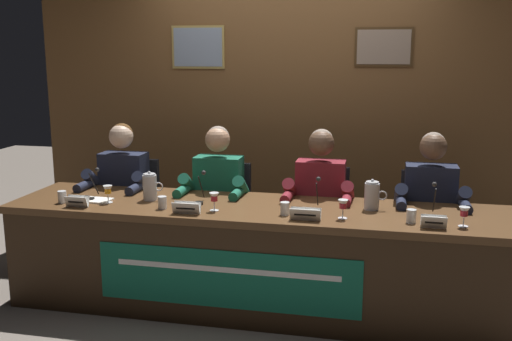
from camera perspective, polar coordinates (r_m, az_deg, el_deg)
The scene contains 30 objects.
ground_plane at distance 4.29m, azimuth -0.00°, elevation -12.99°, with size 12.00×12.00×0.00m, color #70665B.
wall_back_panelled at distance 5.26m, azimuth 3.16°, elevation 6.34°, with size 4.66×0.14×2.60m.
conference_table at distance 4.00m, azimuth -0.37°, elevation -7.02°, with size 3.46×0.79×0.73m.
chair_far_left at distance 5.01m, azimuth -11.96°, elevation -4.30°, with size 0.44×0.44×0.89m.
panelist_far_left at distance 4.77m, azimuth -13.07°, elevation -1.75°, with size 0.51×0.48×1.22m.
nameplate_far_left at distance 4.19m, azimuth -17.01°, elevation -2.89°, with size 0.16×0.06×0.08m.
juice_glass_far_left at distance 4.23m, azimuth -14.21°, elevation -1.93°, with size 0.06×0.06×0.12m.
water_cup_far_left at distance 4.33m, azimuth -18.33°, elevation -2.51°, with size 0.06×0.06×0.08m.
microphone_far_left at distance 4.36m, azimuth -15.60°, elevation -1.76°, with size 0.06×0.17×0.22m.
chair_center_left at distance 4.75m, azimuth -3.19°, elevation -4.95°, with size 0.44×0.44×0.89m.
panelist_center_left at distance 4.49m, azimuth -3.91°, elevation -2.29°, with size 0.51×0.48×1.22m.
nameplate_center_left at distance 3.87m, azimuth -6.78°, elevation -3.63°, with size 0.19×0.06×0.08m.
juice_glass_center_left at distance 3.91m, azimuth -4.09°, elevation -2.71°, with size 0.06×0.06×0.12m.
water_cup_center_left at distance 4.02m, azimuth -9.09°, elevation -3.16°, with size 0.06×0.06×0.08m.
microphone_center_left at distance 4.12m, azimuth -5.42°, elevation -2.17°, with size 0.06×0.17×0.22m.
chair_center_right at distance 4.61m, azimuth 6.35°, elevation -5.52°, with size 0.44×0.44×0.89m.
panelist_center_right at distance 4.35m, azimuth 6.16°, elevation -2.81°, with size 0.51×0.48×1.22m.
nameplate_center_right at distance 3.71m, azimuth 4.82°, elevation -4.25°, with size 0.20×0.06×0.08m.
juice_glass_center_right at distance 3.76m, azimuth 8.45°, elevation -3.39°, with size 0.06×0.06×0.12m.
water_cup_center_right at distance 3.82m, azimuth 2.82°, elevation -3.77°, with size 0.06×0.06×0.08m.
microphone_center_right at distance 3.92m, azimuth 5.92°, elevation -2.89°, with size 0.06×0.17×0.22m.
chair_far_right at distance 4.60m, azimuth 16.22°, elevation -5.95°, with size 0.44×0.44×0.89m.
panelist_far_right at distance 4.34m, azimuth 16.60°, elevation -3.26°, with size 0.51×0.48×1.22m.
nameplate_far_right at distance 3.69m, azimuth 16.89°, elevation -4.80°, with size 0.15×0.06×0.08m.
juice_glass_far_right at distance 3.77m, azimuth 19.58°, elevation -3.91°, with size 0.06×0.06×0.12m.
water_cup_far_right at distance 3.77m, azimuth 14.86°, elevation -4.38°, with size 0.06×0.06×0.08m.
microphone_far_right at distance 3.91m, azimuth 16.94°, elevation -3.36°, with size 0.06×0.17×0.22m.
water_pitcher_left_side at distance 4.25m, azimuth -10.27°, elevation -1.58°, with size 0.15×0.10×0.21m.
water_pitcher_right_side at distance 4.01m, azimuth 11.22°, elevation -2.42°, with size 0.15×0.10×0.21m.
document_stack_far_left at distance 4.32m, azimuth -15.28°, elevation -2.80°, with size 0.22×0.16×0.01m.
Camera 1 is at (0.83, -3.81, 1.79)m, focal length 41.15 mm.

